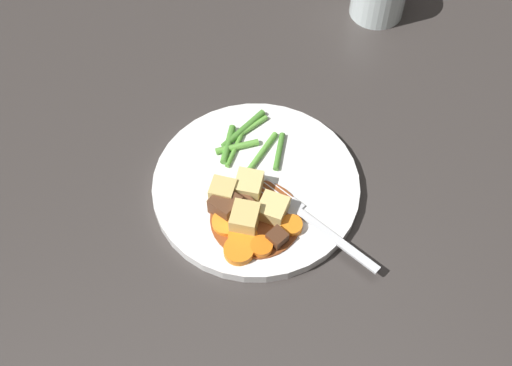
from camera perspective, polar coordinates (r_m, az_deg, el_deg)
ground_plane at (r=0.84m, az=0.00°, el=-0.55°), size 3.00×3.00×0.00m
dinner_plate at (r=0.84m, az=0.00°, el=-0.28°), size 0.25×0.25×0.01m
stew_sauce at (r=0.80m, az=-0.02°, el=-2.95°), size 0.11×0.11×0.00m
carrot_slice_0 at (r=0.80m, az=-2.41°, el=-3.30°), size 0.04×0.04×0.01m
carrot_slice_1 at (r=0.79m, az=-1.10°, el=-4.54°), size 0.05×0.05×0.01m
carrot_slice_2 at (r=0.78m, az=-1.42°, el=-5.62°), size 0.05×0.05×0.01m
carrot_slice_3 at (r=0.78m, az=0.46°, el=-5.32°), size 0.03×0.03×0.01m
carrot_slice_4 at (r=0.80m, az=2.95°, el=-3.57°), size 0.03×0.03×0.01m
potato_chunk_0 at (r=0.79m, az=-0.93°, el=-3.01°), size 0.04×0.04×0.03m
potato_chunk_1 at (r=0.80m, az=1.41°, el=-2.17°), size 0.05×0.05×0.02m
potato_chunk_2 at (r=0.81m, az=-2.76°, el=-0.76°), size 0.04×0.04×0.03m
potato_chunk_3 at (r=0.82m, az=-0.61°, el=-0.21°), size 0.04×0.04×0.02m
meat_chunk_0 at (r=0.80m, az=-2.57°, el=-1.81°), size 0.04×0.04×0.02m
meat_chunk_1 at (r=0.78m, az=1.82°, el=-4.58°), size 0.03×0.03×0.02m
meat_chunk_2 at (r=0.81m, az=-1.12°, el=-1.71°), size 0.03×0.03×0.02m
green_bean_0 at (r=0.88m, az=-0.82°, el=4.37°), size 0.03×0.06×0.01m
green_bean_1 at (r=0.88m, az=-1.04°, el=4.50°), size 0.05×0.07×0.01m
green_bean_2 at (r=0.85m, az=0.53°, el=2.62°), size 0.05×0.05×0.01m
green_bean_3 at (r=0.86m, az=-1.74°, el=2.88°), size 0.05×0.04×0.01m
green_bean_4 at (r=0.86m, az=-1.58°, el=3.04°), size 0.01×0.06×0.01m
green_bean_5 at (r=0.86m, az=-2.33°, el=3.22°), size 0.05×0.03×0.01m
green_bean_6 at (r=0.86m, az=1.93°, el=2.64°), size 0.05×0.03×0.01m
fork at (r=0.80m, az=4.76°, el=-3.27°), size 0.16×0.11×0.00m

